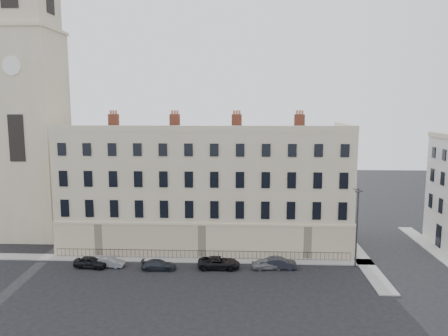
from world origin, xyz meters
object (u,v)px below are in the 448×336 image
(car_d, at_px, (219,263))
(car_f, at_px, (279,263))
(car_b, at_px, (110,262))
(car_e, at_px, (267,264))
(car_a, at_px, (91,262))
(streetlamp, at_px, (357,224))
(car_c, at_px, (159,265))

(car_d, distance_m, car_f, 6.76)
(car_b, distance_m, car_e, 17.78)
(car_d, relative_size, car_f, 1.22)
(car_d, bearing_deg, car_b, 89.64)
(car_f, bearing_deg, car_d, 91.29)
(car_a, distance_m, streetlamp, 30.10)
(car_c, bearing_deg, car_e, -88.60)
(car_c, bearing_deg, car_d, -86.20)
(car_c, bearing_deg, car_a, 86.11)
(car_e, height_order, car_f, car_f)
(car_b, xyz_separation_m, car_d, (12.41, 0.09, 0.10))
(streetlamp, bearing_deg, car_d, 164.09)
(car_a, distance_m, car_b, 2.06)
(car_f, distance_m, streetlamp, 9.65)
(car_b, height_order, car_e, car_e)
(car_c, bearing_deg, streetlamp, -87.98)
(car_a, height_order, car_d, car_d)
(car_d, relative_size, car_e, 1.37)
(car_c, height_order, car_d, car_d)
(car_b, height_order, streetlamp, streetlamp)
(car_d, xyz_separation_m, car_f, (6.76, 0.20, -0.02))
(car_c, relative_size, streetlamp, 0.42)
(car_a, distance_m, car_c, 7.76)
(car_d, bearing_deg, streetlamp, -87.38)
(car_c, height_order, streetlamp, streetlamp)
(car_b, xyz_separation_m, streetlamp, (27.71, 1.00, 4.50))
(car_d, height_order, streetlamp, streetlamp)
(car_b, height_order, car_d, car_d)
(car_a, height_order, car_b, car_a)
(car_a, distance_m, car_d, 14.44)
(car_a, bearing_deg, car_b, -71.71)
(car_e, xyz_separation_m, streetlamp, (9.94, 0.86, 4.46))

